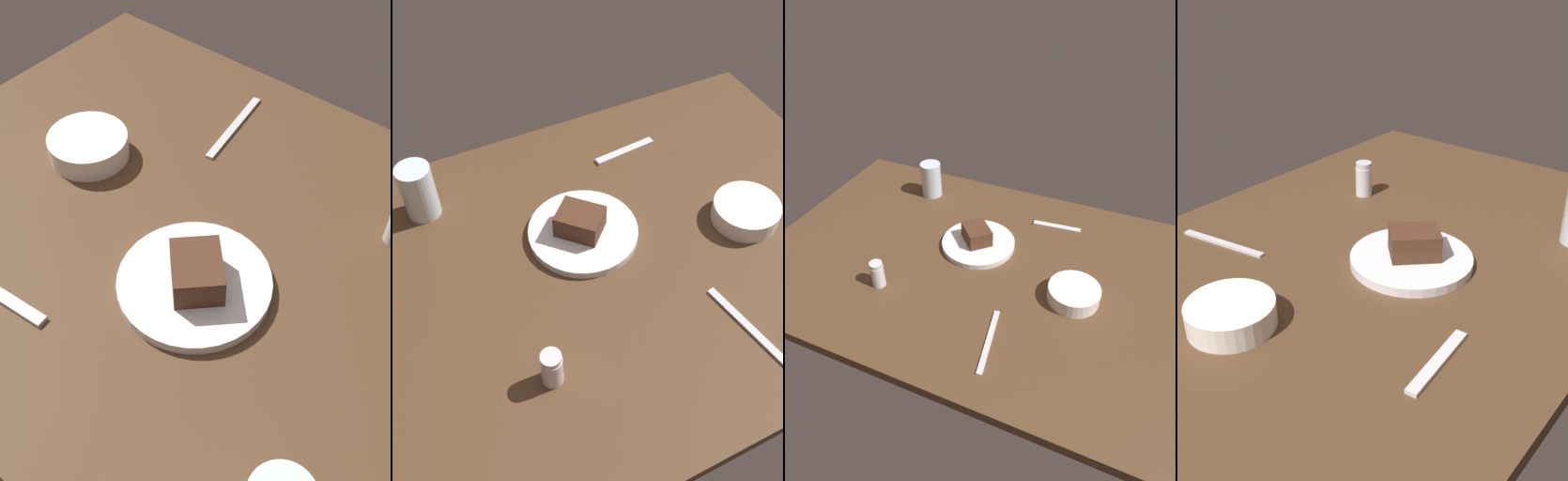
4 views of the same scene
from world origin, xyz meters
TOP-DOWN VIEW (x-y plane):
  - dining_table at (0.00, 0.00)cm, footprint 120.00×84.00cm
  - dessert_plate at (-0.27, 7.38)cm, footprint 22.01×22.01cm
  - chocolate_cake_slice at (-0.58, 7.55)cm, footprint 11.04×11.08cm
  - salt_shaker at (-18.11, -18.69)cm, footprint 3.67×3.67cm
  - water_glass at (-26.87, 27.57)cm, footprint 6.95×6.95cm
  - side_bowl at (31.75, -3.14)cm, footprint 13.64×13.64cm
  - dessert_spoon at (19.50, 25.77)cm, footprint 15.10×3.17cm
  - butter_knife at (16.76, -24.66)cm, footprint 4.48×18.97cm

SIDE VIEW (x-z plane):
  - dining_table at x=0.00cm, z-range 0.00..3.00cm
  - butter_knife at x=16.76cm, z-range 3.00..3.50cm
  - dessert_spoon at x=19.50cm, z-range 3.00..3.70cm
  - dessert_plate at x=-0.27cm, z-range 3.00..4.70cm
  - side_bowl at x=31.75cm, z-range 3.00..7.13cm
  - salt_shaker at x=-18.11cm, z-range 2.95..10.66cm
  - chocolate_cake_slice at x=-0.58cm, z-range 4.70..9.57cm
  - water_glass at x=-26.87cm, z-range 3.00..15.00cm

